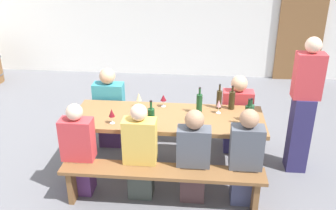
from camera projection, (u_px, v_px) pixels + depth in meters
The scene contains 22 objects.
ground_plane at pixel (168, 168), 4.86m from camera, with size 24.00×24.00×0.00m, color slate.
wooden_door at pixel (301, 29), 7.44m from camera, with size 0.90×0.06×2.10m, color brown.
tasting_table at pixel (168, 122), 4.58m from camera, with size 2.32×0.81×0.75m.
bench_near at pixel (162, 177), 4.07m from camera, with size 2.22×0.30×0.45m.
bench_far at pixel (173, 119), 5.34m from camera, with size 2.22×0.30×0.45m.
wine_bottle_0 at pixel (151, 118), 4.20m from camera, with size 0.08×0.08×0.35m.
wine_bottle_1 at pixel (232, 100), 4.69m from camera, with size 0.08×0.08×0.31m.
wine_bottle_2 at pixel (248, 115), 4.27m from camera, with size 0.08×0.08×0.33m.
wine_bottle_3 at pixel (250, 113), 4.38m from camera, with size 0.08×0.08×0.29m.
wine_bottle_4 at pixel (219, 99), 4.71m from camera, with size 0.07×0.07×0.32m.
wine_bottle_5 at pixel (199, 103), 4.57m from camera, with size 0.07×0.07×0.34m.
wine_glass_0 at pixel (163, 98), 4.76m from camera, with size 0.08×0.08×0.16m.
wine_glass_1 at pixel (219, 104), 4.58m from camera, with size 0.06×0.06×0.17m.
wine_glass_2 at pixel (139, 97), 4.73m from camera, with size 0.07×0.07×0.19m.
wine_glass_3 at pixel (112, 113), 4.32m from camera, with size 0.07×0.07×0.18m.
seated_guest_near_0 at pixel (79, 152), 4.22m from camera, with size 0.36×0.24×1.12m.
seated_guest_near_1 at pixel (140, 154), 4.15m from camera, with size 0.36×0.24×1.15m.
seated_guest_near_2 at pixel (193, 158), 4.11m from camera, with size 0.36×0.24×1.10m.
seated_guest_near_3 at pixel (245, 159), 4.05m from camera, with size 0.35×0.24×1.14m.
seated_guest_far_0 at pixel (110, 109), 5.21m from camera, with size 0.41×0.24×1.15m.
seated_guest_far_1 at pixel (237, 116), 5.07m from camera, with size 0.40×0.24×1.10m.
standing_host at pixel (303, 109), 4.52m from camera, with size 0.32×0.24×1.73m.
Camera 1 is at (0.38, -4.07, 2.75)m, focal length 40.07 mm.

